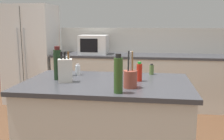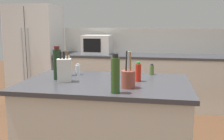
% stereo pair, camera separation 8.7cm
% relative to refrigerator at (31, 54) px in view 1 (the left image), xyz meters
% --- Properties ---
extents(back_counter_run, '(3.25, 0.66, 0.94)m').
position_rel_refrigerator_xyz_m(back_counter_run, '(2.12, -0.05, -0.44)').
color(back_counter_run, beige).
rests_on(back_counter_run, ground_plane).
extents(wall_backsplash, '(3.21, 0.03, 0.46)m').
position_rel_refrigerator_xyz_m(wall_backsplash, '(2.12, 0.27, 0.26)').
color(wall_backsplash, beige).
rests_on(wall_backsplash, back_counter_run).
extents(kitchen_island, '(1.59, 1.01, 0.94)m').
position_rel_refrigerator_xyz_m(kitchen_island, '(1.82, -2.25, -0.44)').
color(kitchen_island, beige).
rests_on(kitchen_island, ground_plane).
extents(refrigerator, '(0.91, 0.75, 1.82)m').
position_rel_refrigerator_xyz_m(refrigerator, '(0.00, 0.00, 0.00)').
color(refrigerator, white).
rests_on(refrigerator, ground_plane).
extents(microwave, '(0.50, 0.39, 0.34)m').
position_rel_refrigerator_xyz_m(microwave, '(1.22, -0.05, 0.20)').
color(microwave, white).
rests_on(microwave, back_counter_run).
extents(knife_block, '(0.15, 0.13, 0.29)m').
position_rel_refrigerator_xyz_m(knife_block, '(1.43, -2.32, 0.14)').
color(knife_block, beige).
rests_on(knife_block, kitchen_island).
extents(utensil_crock, '(0.12, 0.12, 0.32)m').
position_rel_refrigerator_xyz_m(utensil_crock, '(2.06, -2.46, 0.11)').
color(utensil_crock, brown).
rests_on(utensil_crock, kitchen_island).
extents(dish_soap_bottle, '(0.07, 0.07, 0.21)m').
position_rel_refrigerator_xyz_m(dish_soap_bottle, '(1.36, -2.02, 0.13)').
color(dish_soap_bottle, '#3384BC').
rests_on(dish_soap_bottle, kitchen_island).
extents(hot_sauce_bottle, '(0.05, 0.05, 0.19)m').
position_rel_refrigerator_xyz_m(hot_sauce_bottle, '(2.13, -2.19, 0.12)').
color(hot_sauce_bottle, red).
rests_on(hot_sauce_bottle, kitchen_island).
extents(olive_oil_bottle, '(0.07, 0.07, 0.32)m').
position_rel_refrigerator_xyz_m(olive_oil_bottle, '(1.98, -2.64, 0.18)').
color(olive_oil_bottle, '#2D4C1E').
rests_on(olive_oil_bottle, kitchen_island).
extents(salt_shaker, '(0.05, 0.05, 0.12)m').
position_rel_refrigerator_xyz_m(salt_shaker, '(1.46, -1.98, 0.09)').
color(salt_shaker, silver).
rests_on(salt_shaker, kitchen_island).
extents(spice_jar_oregano, '(0.05, 0.05, 0.12)m').
position_rel_refrigerator_xyz_m(spice_jar_oregano, '(2.25, -1.84, 0.08)').
color(spice_jar_oregano, '#567038').
rests_on(spice_jar_oregano, kitchen_island).
extents(wine_bottle, '(0.08, 0.08, 0.33)m').
position_rel_refrigerator_xyz_m(wine_bottle, '(1.33, -2.23, 0.19)').
color(wine_bottle, black).
rests_on(wine_bottle, kitchen_island).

